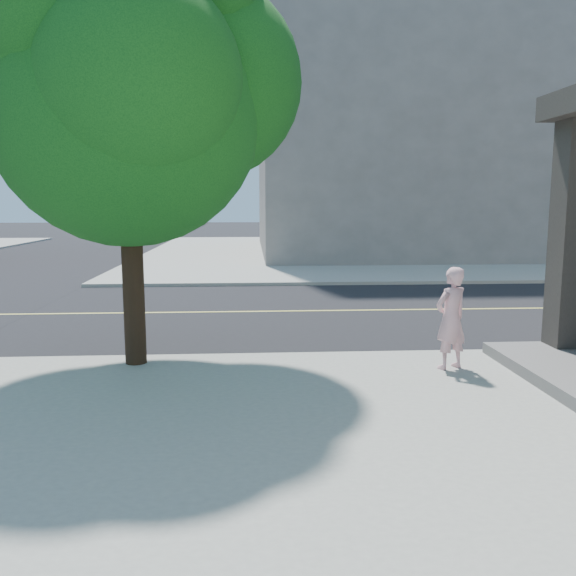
{
  "coord_description": "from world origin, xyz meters",
  "views": [
    {
      "loc": [
        4.39,
        -9.97,
        2.71
      ],
      "look_at": [
        5.0,
        -0.32,
        1.3
      ],
      "focal_mm": 36.9,
      "sensor_mm": 36.0,
      "label": 1
    }
  ],
  "objects": [
    {
      "name": "filler_ne",
      "position": [
        14.0,
        22.0,
        7.12
      ],
      "size": [
        18.0,
        16.0,
        14.0
      ],
      "primitive_type": "cube",
      "color": "slate",
      "rests_on": "sidewalk_ne"
    },
    {
      "name": "road_ew",
      "position": [
        0.0,
        4.5,
        0.01
      ],
      "size": [
        140.0,
        9.0,
        0.01
      ],
      "primitive_type": "cube",
      "color": "black",
      "rests_on": "ground"
    },
    {
      "name": "man_on_phone",
      "position": [
        7.49,
        -1.14,
        0.92
      ],
      "size": [
        0.69,
        0.61,
        1.6
      ],
      "primitive_type": "imported",
      "rotation": [
        0.0,
        0.0,
        3.61
      ],
      "color": "#DEA3AA",
      "rests_on": "sidewalk_se"
    },
    {
      "name": "street_tree",
      "position": [
        2.63,
        -0.49,
        4.57
      ],
      "size": [
        5.19,
        4.72,
        6.89
      ],
      "rotation": [
        0.0,
        0.0,
        -0.26
      ],
      "color": "black",
      "rests_on": "sidewalk_se"
    },
    {
      "name": "sidewalk_ne",
      "position": [
        13.5,
        21.5,
        0.06
      ],
      "size": [
        29.0,
        25.0,
        0.12
      ],
      "primitive_type": "cube",
      "color": "gray",
      "rests_on": "ground"
    }
  ]
}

